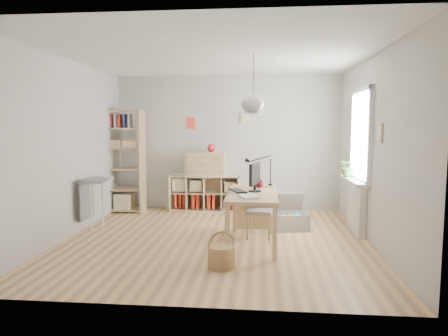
# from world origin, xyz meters

# --- Properties ---
(ground) EXTENTS (4.50, 4.50, 0.00)m
(ground) POSITION_xyz_m (0.00, 0.00, 0.00)
(ground) COLOR tan
(ground) RESTS_ON ground
(room_shell) EXTENTS (4.50, 4.50, 4.50)m
(room_shell) POSITION_xyz_m (0.55, -0.15, 2.00)
(room_shell) COLOR silver
(room_shell) RESTS_ON ground
(window_unit) EXTENTS (0.07, 1.16, 1.46)m
(window_unit) POSITION_xyz_m (2.23, 0.60, 1.55)
(window_unit) COLOR white
(window_unit) RESTS_ON ground
(radiator) EXTENTS (0.10, 0.80, 0.80)m
(radiator) POSITION_xyz_m (2.19, 0.60, 0.40)
(radiator) COLOR white
(radiator) RESTS_ON ground
(windowsill) EXTENTS (0.22, 1.20, 0.06)m
(windowsill) POSITION_xyz_m (2.14, 0.60, 0.83)
(windowsill) COLOR white
(windowsill) RESTS_ON radiator
(desk) EXTENTS (0.70, 1.50, 0.75)m
(desk) POSITION_xyz_m (0.55, -0.15, 0.66)
(desk) COLOR tan
(desk) RESTS_ON ground
(cube_shelf) EXTENTS (1.40, 0.38, 0.72)m
(cube_shelf) POSITION_xyz_m (-0.47, 2.08, 0.30)
(cube_shelf) COLOR beige
(cube_shelf) RESTS_ON ground
(tall_bookshelf) EXTENTS (0.80, 0.38, 2.00)m
(tall_bookshelf) POSITION_xyz_m (-2.04, 1.80, 1.09)
(tall_bookshelf) COLOR tan
(tall_bookshelf) RESTS_ON ground
(side_table) EXTENTS (0.40, 0.55, 0.85)m
(side_table) POSITION_xyz_m (-2.04, 0.35, 0.67)
(side_table) COLOR gray
(side_table) RESTS_ON ground
(chair) EXTENTS (0.42, 0.42, 0.78)m
(chair) POSITION_xyz_m (0.66, 0.25, 0.44)
(chair) COLOR gray
(chair) RESTS_ON ground
(wicker_basket) EXTENTS (0.32, 0.32, 0.45)m
(wicker_basket) POSITION_xyz_m (0.21, -1.18, 0.15)
(wicker_basket) COLOR olive
(wicker_basket) RESTS_ON ground
(storage_chest) EXTENTS (0.61, 0.67, 0.57)m
(storage_chest) POSITION_xyz_m (1.17, 0.74, 0.19)
(storage_chest) COLOR #B2B2AD
(storage_chest) RESTS_ON ground
(monitor) EXTENTS (0.19, 0.47, 0.41)m
(monitor) POSITION_xyz_m (0.58, -0.06, 0.98)
(monitor) COLOR black
(monitor) RESTS_ON desk
(keyboard) EXTENTS (0.30, 0.43, 0.02)m
(keyboard) POSITION_xyz_m (0.33, -0.07, 0.76)
(keyboard) COLOR black
(keyboard) RESTS_ON desk
(task_lamp) EXTENTS (0.44, 0.16, 0.46)m
(task_lamp) POSITION_xyz_m (0.60, 0.40, 1.07)
(task_lamp) COLOR black
(task_lamp) RESTS_ON desk
(yarn_ball) EXTENTS (0.13, 0.13, 0.13)m
(yarn_ball) POSITION_xyz_m (0.65, 0.28, 0.82)
(yarn_ball) COLOR #450915
(yarn_ball) RESTS_ON desk
(paper_tray) EXTENTS (0.30, 0.33, 0.03)m
(paper_tray) POSITION_xyz_m (0.52, -0.58, 0.76)
(paper_tray) COLOR white
(paper_tray) RESTS_ON desk
(drawer_chest) EXTENTS (0.80, 0.38, 0.46)m
(drawer_chest) POSITION_xyz_m (-0.44, 2.04, 0.95)
(drawer_chest) COLOR beige
(drawer_chest) RESTS_ON cube_shelf
(red_vase) EXTENTS (0.15, 0.15, 0.18)m
(red_vase) POSITION_xyz_m (-0.32, 2.04, 1.26)
(red_vase) COLOR maroon
(red_vase) RESTS_ON drawer_chest
(potted_plant) EXTENTS (0.39, 0.37, 0.34)m
(potted_plant) POSITION_xyz_m (2.12, 0.90, 1.03)
(potted_plant) COLOR #255B22
(potted_plant) RESTS_ON windowsill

